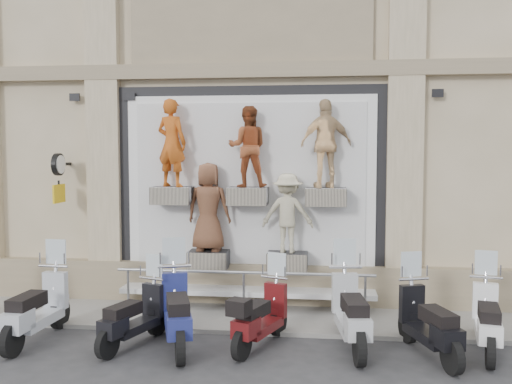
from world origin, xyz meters
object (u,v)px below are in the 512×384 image
at_px(scooter_c, 37,294).
at_px(scooter_f, 261,303).
at_px(scooter_g, 351,297).
at_px(scooter_i, 488,305).
at_px(scooter_d, 133,303).
at_px(scooter_e, 177,296).
at_px(scooter_h, 429,308).
at_px(clock_sign_bracket, 59,172).
at_px(guard_rail, 244,295).

distance_m(scooter_c, scooter_f, 3.80).
bearing_deg(scooter_g, scooter_i, -5.78).
bearing_deg(scooter_d, scooter_c, -161.64).
relative_size(scooter_e, scooter_h, 1.10).
bearing_deg(scooter_f, scooter_d, -153.86).
bearing_deg(scooter_h, clock_sign_bracket, 144.93).
bearing_deg(scooter_e, scooter_f, -10.43).
height_order(scooter_c, scooter_g, scooter_g).
distance_m(scooter_d, scooter_i, 5.72).
bearing_deg(scooter_c, scooter_d, 1.71).
bearing_deg(scooter_f, scooter_h, 17.83).
distance_m(guard_rail, scooter_d, 2.38).
distance_m(scooter_d, scooter_f, 2.11).
relative_size(guard_rail, scooter_g, 2.40).
height_order(scooter_e, scooter_i, scooter_e).
distance_m(clock_sign_bracket, scooter_g, 6.47).
bearing_deg(scooter_g, scooter_d, 178.04).
relative_size(scooter_c, scooter_d, 1.14).
relative_size(scooter_c, scooter_i, 1.06).
relative_size(guard_rail, clock_sign_bracket, 4.96).
bearing_deg(guard_rail, scooter_g, -36.20).
xyz_separation_m(scooter_e, scooter_h, (4.02, 0.05, -0.08)).
bearing_deg(scooter_h, scooter_c, 162.25).
bearing_deg(guard_rail, scooter_e, -116.36).
bearing_deg(scooter_f, scooter_c, -156.73).
xyz_separation_m(guard_rail, scooter_f, (0.51, -1.56, 0.28)).
relative_size(scooter_f, scooter_h, 0.95).
relative_size(guard_rail, scooter_e, 2.38).
bearing_deg(clock_sign_bracket, guard_rail, -6.84).
xyz_separation_m(scooter_g, scooter_h, (1.19, -0.26, -0.07)).
distance_m(scooter_f, scooter_h, 2.66).
height_order(guard_rail, clock_sign_bracket, clock_sign_bracket).
bearing_deg(scooter_c, scooter_g, 5.90).
distance_m(scooter_g, scooter_i, 2.16).
xyz_separation_m(scooter_f, scooter_g, (1.46, 0.12, 0.11)).
distance_m(guard_rail, scooter_c, 3.73).
distance_m(scooter_g, scooter_h, 1.22).
bearing_deg(guard_rail, scooter_h, -28.22).
bearing_deg(scooter_h, scooter_f, 159.05).
bearing_deg(guard_rail, scooter_f, -72.04).
distance_m(scooter_c, scooter_d, 1.70).
bearing_deg(scooter_i, scooter_e, -164.62).
xyz_separation_m(scooter_f, scooter_i, (3.62, 0.17, 0.04)).
xyz_separation_m(scooter_h, scooter_i, (0.96, 0.31, -0.01)).
relative_size(guard_rail, scooter_h, 2.63).
bearing_deg(scooter_d, scooter_h, 20.17).
distance_m(clock_sign_bracket, scooter_c, 3.02).
xyz_separation_m(scooter_e, scooter_g, (2.83, 0.30, -0.01)).
bearing_deg(scooter_f, clock_sign_bracket, 176.03).
bearing_deg(guard_rail, scooter_d, -132.15).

